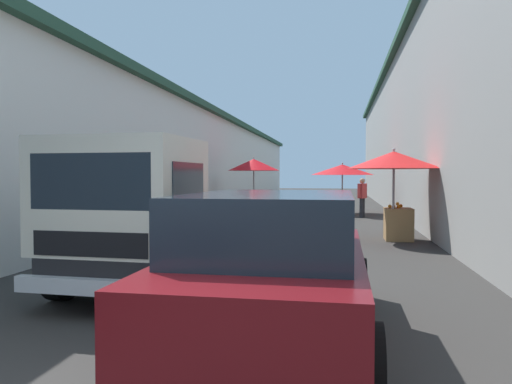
{
  "coord_description": "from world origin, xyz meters",
  "views": [
    {
      "loc": [
        -2.63,
        -1.51,
        1.62
      ],
      "look_at": [
        11.86,
        0.98,
        1.12
      ],
      "focal_mm": 33.98,
      "sensor_mm": 36.0,
      "label": 1
    }
  ],
  "objects_px": {
    "fruit_stall_near_right": "(395,170)",
    "delivery_truck": "(147,217)",
    "fruit_stall_far_left": "(254,171)",
    "hatchback_car": "(273,265)",
    "vendor_by_crates": "(362,195)",
    "fruit_stall_mid_lane": "(342,174)"
  },
  "relations": [
    {
      "from": "fruit_stall_mid_lane",
      "to": "vendor_by_crates",
      "type": "relative_size",
      "value": 1.74
    },
    {
      "from": "delivery_truck",
      "to": "fruit_stall_far_left",
      "type": "bearing_deg",
      "value": 3.69
    },
    {
      "from": "fruit_stall_far_left",
      "to": "delivery_truck",
      "type": "distance_m",
      "value": 13.65
    },
    {
      "from": "fruit_stall_mid_lane",
      "to": "fruit_stall_near_right",
      "type": "height_order",
      "value": "fruit_stall_near_right"
    },
    {
      "from": "fruit_stall_far_left",
      "to": "fruit_stall_near_right",
      "type": "height_order",
      "value": "fruit_stall_far_left"
    },
    {
      "from": "fruit_stall_near_right",
      "to": "delivery_truck",
      "type": "height_order",
      "value": "fruit_stall_near_right"
    },
    {
      "from": "hatchback_car",
      "to": "vendor_by_crates",
      "type": "height_order",
      "value": "vendor_by_crates"
    },
    {
      "from": "fruit_stall_mid_lane",
      "to": "fruit_stall_far_left",
      "type": "xyz_separation_m",
      "value": [
        -0.8,
        3.64,
        0.13
      ]
    },
    {
      "from": "fruit_stall_near_right",
      "to": "delivery_truck",
      "type": "relative_size",
      "value": 0.46
    },
    {
      "from": "hatchback_car",
      "to": "vendor_by_crates",
      "type": "bearing_deg",
      "value": -6.07
    },
    {
      "from": "fruit_stall_mid_lane",
      "to": "vendor_by_crates",
      "type": "bearing_deg",
      "value": -157.52
    },
    {
      "from": "fruit_stall_far_left",
      "to": "hatchback_car",
      "type": "distance_m",
      "value": 15.57
    },
    {
      "from": "fruit_stall_far_left",
      "to": "hatchback_car",
      "type": "relative_size",
      "value": 0.61
    },
    {
      "from": "hatchback_car",
      "to": "vendor_by_crates",
      "type": "xyz_separation_m",
      "value": [
        14.22,
        -1.51,
        0.13
      ]
    },
    {
      "from": "fruit_stall_near_right",
      "to": "vendor_by_crates",
      "type": "relative_size",
      "value": 1.51
    },
    {
      "from": "fruit_stall_far_left",
      "to": "delivery_truck",
      "type": "relative_size",
      "value": 0.48
    },
    {
      "from": "fruit_stall_mid_lane",
      "to": "fruit_stall_far_left",
      "type": "height_order",
      "value": "fruit_stall_far_left"
    },
    {
      "from": "fruit_stall_near_right",
      "to": "delivery_truck",
      "type": "distance_m",
      "value": 7.17
    },
    {
      "from": "fruit_stall_far_left",
      "to": "hatchback_car",
      "type": "height_order",
      "value": "fruit_stall_far_left"
    },
    {
      "from": "fruit_stall_far_left",
      "to": "vendor_by_crates",
      "type": "relative_size",
      "value": 1.58
    },
    {
      "from": "hatchback_car",
      "to": "delivery_truck",
      "type": "distance_m",
      "value": 2.63
    },
    {
      "from": "vendor_by_crates",
      "to": "fruit_stall_mid_lane",
      "type": "bearing_deg",
      "value": 22.48
    }
  ]
}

